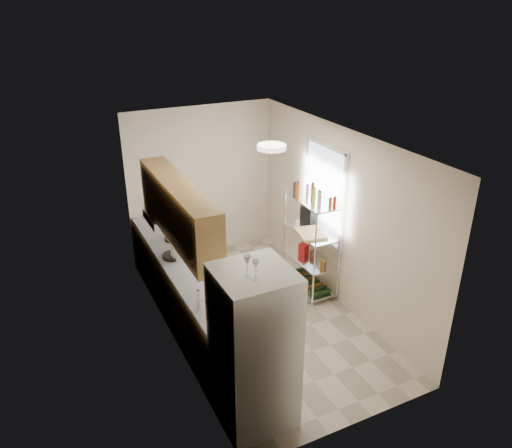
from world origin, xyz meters
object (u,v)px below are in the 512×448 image
Objects in this scene: cutting_board at (311,233)px; espresso_machine at (309,214)px; frying_pan_large at (173,256)px; rice_cooker at (181,250)px; refrigerator at (254,348)px.

espresso_machine is (0.20, 0.36, 0.13)m from cutting_board.
cutting_board is (1.96, -0.40, 0.10)m from frying_pan_large.
rice_cooker reaches higher than cutting_board.
espresso_machine is (2.05, 0.01, 0.14)m from rice_cooker.
refrigerator is at bearing -88.65° from rice_cooker.
refrigerator is 2.24m from frying_pan_large.
frying_pan_large is 2.17m from espresso_machine.
frying_pan_large is 0.97× the size of espresso_machine.
refrigerator is at bearing -141.61° from espresso_machine.
frying_pan_large is (-0.16, 2.24, 0.02)m from refrigerator.
rice_cooker is at bearing -36.36° from frying_pan_large.
refrigerator is 2.19m from rice_cooker.
espresso_machine is (2.00, 2.20, 0.25)m from refrigerator.
frying_pan_large is at bearing 168.35° from cutting_board.
rice_cooker is at bearing 170.96° from espresso_machine.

